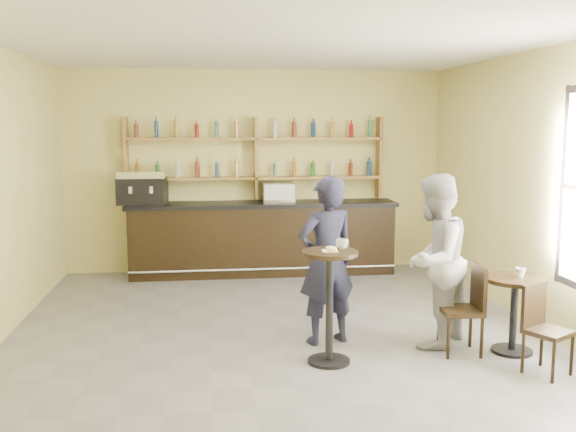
{
  "coord_description": "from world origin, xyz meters",
  "views": [
    {
      "loc": [
        -0.72,
        -6.77,
        2.34
      ],
      "look_at": [
        0.2,
        0.8,
        1.25
      ],
      "focal_mm": 40.0,
      "sensor_mm": 36.0,
      "label": 1
    }
  ],
  "objects": [
    {
      "name": "floor",
      "position": [
        0.0,
        0.0,
        0.0
      ],
      "size": [
        7.0,
        7.0,
        0.0
      ],
      "primitive_type": "plane",
      "color": "slate",
      "rests_on": "ground"
    },
    {
      "name": "ceiling",
      "position": [
        0.0,
        0.0,
        3.2
      ],
      "size": [
        7.0,
        7.0,
        0.0
      ],
      "primitive_type": "plane",
      "rotation": [
        3.14,
        0.0,
        0.0
      ],
      "color": "white",
      "rests_on": "wall_back"
    },
    {
      "name": "wall_back",
      "position": [
        0.0,
        3.5,
        1.6
      ],
      "size": [
        7.0,
        0.0,
        7.0
      ],
      "primitive_type": "plane",
      "rotation": [
        1.57,
        0.0,
        0.0
      ],
      "color": "#DCD27D",
      "rests_on": "floor"
    },
    {
      "name": "wall_front",
      "position": [
        0.0,
        -3.5,
        1.6
      ],
      "size": [
        7.0,
        0.0,
        7.0
      ],
      "primitive_type": "plane",
      "rotation": [
        -1.57,
        0.0,
        0.0
      ],
      "color": "#DCD27D",
      "rests_on": "floor"
    },
    {
      "name": "wall_right",
      "position": [
        3.0,
        0.0,
        1.6
      ],
      "size": [
        0.0,
        7.0,
        7.0
      ],
      "primitive_type": "plane",
      "rotation": [
        1.57,
        0.0,
        -1.57
      ],
      "color": "#DCD27D",
      "rests_on": "floor"
    },
    {
      "name": "shelf_unit",
      "position": [
        0.0,
        3.37,
        1.81
      ],
      "size": [
        4.0,
        0.26,
        1.4
      ],
      "primitive_type": null,
      "color": "brown",
      "rests_on": "wall_back"
    },
    {
      "name": "liquor_bottles",
      "position": [
        0.0,
        3.37,
        1.98
      ],
      "size": [
        3.68,
        0.1,
        1.0
      ],
      "primitive_type": null,
      "color": "#8C5919",
      "rests_on": "shelf_unit"
    },
    {
      "name": "bar_counter",
      "position": [
        0.08,
        3.15,
        0.57
      ],
      "size": [
        4.19,
        0.82,
        1.13
      ],
      "primitive_type": null,
      "color": "black",
      "rests_on": "floor"
    },
    {
      "name": "espresso_machine",
      "position": [
        -1.75,
        3.15,
        1.39
      ],
      "size": [
        0.76,
        0.54,
        0.51
      ],
      "primitive_type": null,
      "rotation": [
        0.0,
        0.0,
        -0.13
      ],
      "color": "black",
      "rests_on": "bar_counter"
    },
    {
      "name": "pastry_case",
      "position": [
        0.33,
        3.15,
        1.28
      ],
      "size": [
        0.54,
        0.46,
        0.29
      ],
      "primitive_type": null,
      "rotation": [
        0.0,
        0.0,
        -0.14
      ],
      "color": "silver",
      "rests_on": "bar_counter"
    },
    {
      "name": "pedestal_table",
      "position": [
        0.42,
        -0.78,
        0.56
      ],
      "size": [
        0.72,
        0.72,
        1.13
      ],
      "primitive_type": null,
      "rotation": [
        0.0,
        0.0,
        0.4
      ],
      "color": "black",
      "rests_on": "floor"
    },
    {
      "name": "napkin",
      "position": [
        0.42,
        -0.78,
        1.13
      ],
      "size": [
        0.16,
        0.16,
        0.0
      ],
      "primitive_type": "cube",
      "rotation": [
        0.0,
        0.0,
        -0.05
      ],
      "color": "white",
      "rests_on": "pedestal_table"
    },
    {
      "name": "donut",
      "position": [
        0.43,
        -0.79,
        1.15
      ],
      "size": [
        0.13,
        0.13,
        0.04
      ],
      "primitive_type": "torus",
      "rotation": [
        0.0,
        0.0,
        0.19
      ],
      "color": "gold",
      "rests_on": "napkin"
    },
    {
      "name": "cup_pedestal",
      "position": [
        0.56,
        -0.68,
        1.18
      ],
      "size": [
        0.15,
        0.15,
        0.1
      ],
      "primitive_type": "imported",
      "rotation": [
        0.0,
        0.0,
        0.29
      ],
      "color": "white",
      "rests_on": "pedestal_table"
    },
    {
      "name": "man_main",
      "position": [
        0.49,
        -0.18,
        0.9
      ],
      "size": [
        0.76,
        0.61,
        1.81
      ],
      "primitive_type": "imported",
      "rotation": [
        0.0,
        0.0,
        3.45
      ],
      "color": "black",
      "rests_on": "floor"
    },
    {
      "name": "cafe_table",
      "position": [
        2.36,
        -0.72,
        0.4
      ],
      "size": [
        0.63,
        0.63,
        0.79
      ],
      "primitive_type": null,
      "rotation": [
        0.0,
        0.0,
        0.0
      ],
      "color": "black",
      "rests_on": "floor"
    },
    {
      "name": "cup_cafe",
      "position": [
        2.41,
        -0.72,
        0.84
      ],
      "size": [
        0.11,
        0.11,
        0.1
      ],
      "primitive_type": "imported",
      "rotation": [
        0.0,
        0.0,
        0.09
      ],
      "color": "white",
      "rests_on": "cafe_table"
    },
    {
      "name": "chair_west",
      "position": [
        1.81,
        -0.67,
        0.46
      ],
      "size": [
        0.43,
        0.43,
        0.92
      ],
      "primitive_type": null,
      "rotation": [
        0.0,
        0.0,
        -1.64
      ],
      "color": "black",
      "rests_on": "floor"
    },
    {
      "name": "chair_south",
      "position": [
        2.41,
        -1.32,
        0.42
      ],
      "size": [
        0.5,
        0.5,
        0.85
      ],
      "primitive_type": null,
      "rotation": [
        0.0,
        0.0,
        0.52
      ],
      "color": "black",
      "rests_on": "floor"
    },
    {
      "name": "patron_second",
      "position": [
        1.61,
        -0.39,
        0.92
      ],
      "size": [
        1.12,
        1.13,
        1.84
      ],
      "primitive_type": "imported",
      "rotation": [
        0.0,
        0.0,
        -2.32
      ],
      "color": "#9D9CA2",
      "rests_on": "floor"
    }
  ]
}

